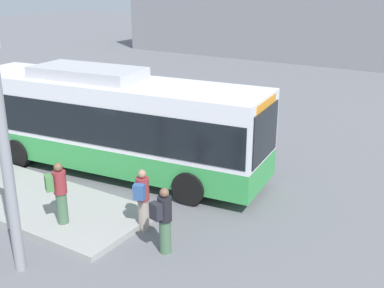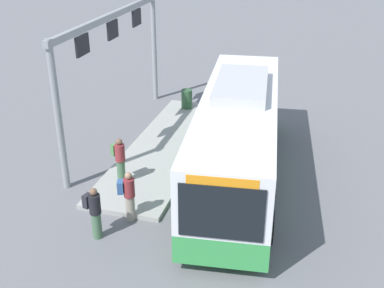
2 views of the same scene
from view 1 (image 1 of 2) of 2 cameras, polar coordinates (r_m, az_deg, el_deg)
ground_plane at (r=16.49m, az=-9.41°, el=-3.04°), size 120.00×120.00×0.00m
platform_curb at (r=15.70m, az=-21.76°, el=-5.10°), size 10.00×2.80×0.16m
bus_main at (r=15.90m, az=-9.78°, el=3.01°), size 10.79×3.67×3.46m
person_boarding at (r=11.23m, az=-3.40°, el=-8.98°), size 0.43×0.58×1.67m
person_waiting_near at (r=12.24m, az=-5.96°, el=-6.53°), size 0.46×0.59×1.67m
person_waiting_mid at (r=12.63m, az=-15.62°, el=-5.53°), size 0.53×0.61×1.67m
station_building at (r=40.75m, az=13.05°, el=14.86°), size 28.86×8.00×6.66m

